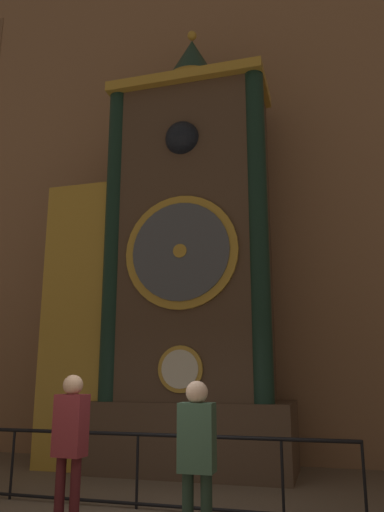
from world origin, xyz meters
The scene contains 5 objects.
cathedral_back_wall centered at (-0.09, 5.58, 6.27)m, with size 24.00×0.32×12.55m.
clock_tower centered at (-0.82, 4.29, 3.59)m, with size 4.65×1.79×8.85m.
railing_fence centered at (-0.44, 1.82, 0.52)m, with size 5.63×0.05×0.93m.
visitor_near centered at (-0.75, 0.57, 1.01)m, with size 0.36×0.25×1.67m.
visitor_far centered at (0.79, 0.23, 0.97)m, with size 0.34×0.22×1.61m.
Camera 1 is at (2.11, -4.65, 1.68)m, focal length 35.00 mm.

